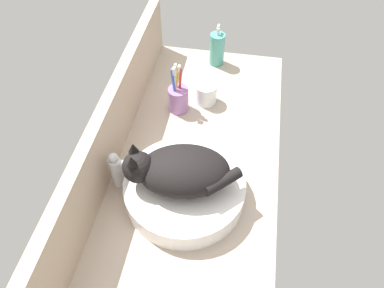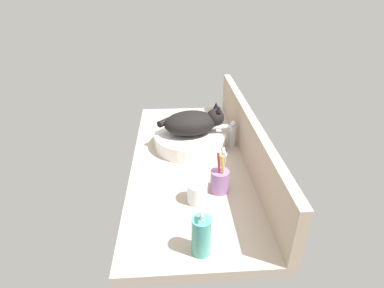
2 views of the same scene
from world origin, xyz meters
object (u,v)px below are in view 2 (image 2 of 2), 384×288
object	(u,v)px
soap_dispenser	(201,236)
toothbrush_cup	(220,180)
sink_basin	(191,140)
cat	(194,122)
faucet	(230,133)
water_glass	(196,194)

from	to	relation	value
soap_dispenser	toothbrush_cup	bearing A→B (deg)	161.38
sink_basin	cat	size ratio (longest dim) A/B	1.08
sink_basin	toothbrush_cup	xyz separation A→B (cm)	(36.30, 8.77, 1.79)
soap_dispenser	toothbrush_cup	distance (cm)	30.88
soap_dispenser	toothbrush_cup	world-z (taller)	toothbrush_cup
sink_basin	toothbrush_cup	bearing A→B (deg)	13.58
toothbrush_cup	soap_dispenser	bearing A→B (deg)	-18.62
sink_basin	faucet	distance (cm)	19.37
sink_basin	soap_dispenser	xyz separation A→B (cm)	(65.54, -1.08, 3.21)
cat	toothbrush_cup	bearing A→B (deg)	11.48
sink_basin	soap_dispenser	size ratio (longest dim) A/B	2.12
sink_basin	toothbrush_cup	size ratio (longest dim) A/B	1.86
water_glass	toothbrush_cup	bearing A→B (deg)	119.95
sink_basin	soap_dispenser	bearing A→B (deg)	-0.95
sink_basin	cat	xyz separation A→B (cm)	(-0.31, 1.33, 9.22)
sink_basin	faucet	bearing A→B (deg)	86.55
water_glass	faucet	bearing A→B (deg)	154.05
cat	water_glass	bearing A→B (deg)	-2.98
faucet	sink_basin	bearing A→B (deg)	-93.45
cat	faucet	world-z (taller)	cat
faucet	water_glass	world-z (taller)	faucet
cat	soap_dispenser	bearing A→B (deg)	-2.10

